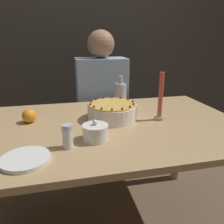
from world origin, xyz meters
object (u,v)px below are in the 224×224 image
object	(u,v)px
sugar_shaker	(68,136)
candle	(160,101)
cake	(112,111)
person_man_blue_shirt	(102,115)
sugar_bowl	(95,132)
bottle	(121,94)

from	to	relation	value
sugar_shaker	candle	distance (m)	0.57
cake	person_man_blue_shirt	world-z (taller)	person_man_blue_shirt
sugar_bowl	sugar_shaker	size ratio (longest dim) A/B	1.13
cake	sugar_shaker	bearing A→B (deg)	-130.83
bottle	sugar_bowl	bearing A→B (deg)	-116.23
candle	person_man_blue_shirt	distance (m)	0.75
candle	cake	bearing A→B (deg)	165.85
sugar_shaker	person_man_blue_shirt	bearing A→B (deg)	71.14
candle	bottle	bearing A→B (deg)	112.27
sugar_shaker	candle	bearing A→B (deg)	24.24
sugar_shaker	candle	size ratio (longest dim) A/B	0.39
candle	bottle	xyz separation A→B (m)	(-0.14, 0.34, -0.03)
cake	candle	bearing A→B (deg)	-14.15
bottle	candle	bearing A→B (deg)	-67.73
cake	candle	world-z (taller)	candle
cake	sugar_bowl	bearing A→B (deg)	-118.27
sugar_bowl	person_man_blue_shirt	xyz separation A→B (m)	(0.18, 0.84, -0.23)
sugar_shaker	bottle	world-z (taller)	bottle
cake	candle	size ratio (longest dim) A/B	1.03
sugar_bowl	person_man_blue_shirt	size ratio (longest dim) A/B	0.10
sugar_bowl	bottle	size ratio (longest dim) A/B	0.58
sugar_shaker	candle	xyz separation A→B (m)	(0.52, 0.23, 0.06)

